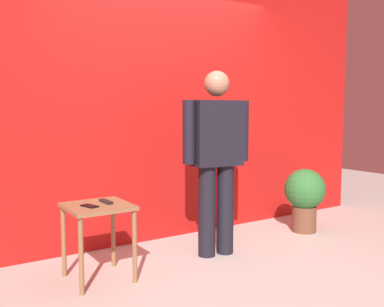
{
  "coord_description": "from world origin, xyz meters",
  "views": [
    {
      "loc": [
        -2.2,
        -2.59,
        1.31
      ],
      "look_at": [
        -0.16,
        0.55,
        0.94
      ],
      "focal_mm": 40.47,
      "sensor_mm": 36.0,
      "label": 1
    }
  ],
  "objects_px": {
    "cell_phone": "(90,206)",
    "tv_remote": "(106,202)",
    "standing_person": "(216,153)",
    "potted_plant": "(305,195)",
    "side_table": "(98,218)"
  },
  "relations": [
    {
      "from": "tv_remote",
      "to": "potted_plant",
      "type": "relative_size",
      "value": 0.25
    },
    {
      "from": "side_table",
      "to": "cell_phone",
      "type": "distance_m",
      "value": 0.14
    },
    {
      "from": "cell_phone",
      "to": "potted_plant",
      "type": "xyz_separation_m",
      "value": [
        2.44,
        0.11,
        -0.19
      ]
    },
    {
      "from": "standing_person",
      "to": "potted_plant",
      "type": "xyz_separation_m",
      "value": [
        1.25,
        0.08,
        -0.52
      ]
    },
    {
      "from": "standing_person",
      "to": "potted_plant",
      "type": "height_order",
      "value": "standing_person"
    },
    {
      "from": "cell_phone",
      "to": "side_table",
      "type": "bearing_deg",
      "value": 8.93
    },
    {
      "from": "cell_phone",
      "to": "potted_plant",
      "type": "distance_m",
      "value": 2.45
    },
    {
      "from": "tv_remote",
      "to": "potted_plant",
      "type": "bearing_deg",
      "value": -2.25
    },
    {
      "from": "side_table",
      "to": "cell_phone",
      "type": "bearing_deg",
      "value": -153.61
    },
    {
      "from": "standing_person",
      "to": "cell_phone",
      "type": "bearing_deg",
      "value": -178.99
    },
    {
      "from": "cell_phone",
      "to": "tv_remote",
      "type": "height_order",
      "value": "tv_remote"
    },
    {
      "from": "side_table",
      "to": "potted_plant",
      "type": "height_order",
      "value": "potted_plant"
    },
    {
      "from": "standing_person",
      "to": "cell_phone",
      "type": "distance_m",
      "value": 1.24
    },
    {
      "from": "potted_plant",
      "to": "standing_person",
      "type": "bearing_deg",
      "value": -176.16
    },
    {
      "from": "cell_phone",
      "to": "tv_remote",
      "type": "relative_size",
      "value": 0.85
    }
  ]
}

